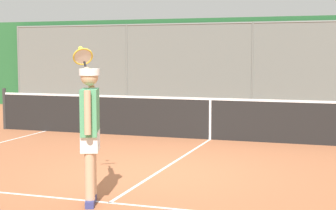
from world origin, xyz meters
The scene contains 5 objects.
ground_plane centered at (0.00, 0.00, 0.00)m, with size 60.00×60.00×0.00m, color #A8603D.
court_line_markings centered at (0.00, 2.19, 0.00)m, with size 8.67×10.09×0.01m.
fence_backdrop centered at (0.00, -10.05, 1.58)m, with size 20.85×1.37×3.18m.
tennis_net centered at (0.00, -3.68, 0.49)m, with size 11.14×0.09×1.07m.
tennis_player centered at (0.23, 1.94, 1.06)m, with size 0.85×1.27×2.07m.
Camera 1 is at (-2.90, 8.16, 1.96)m, focal length 57.16 mm.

